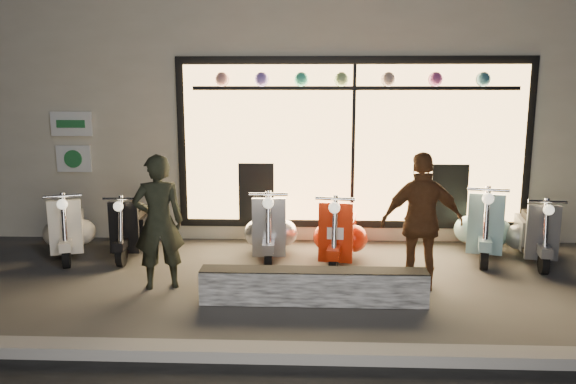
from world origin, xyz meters
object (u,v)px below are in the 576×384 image
Objects in this scene: graffiti_barrier at (313,286)px; man at (159,222)px; woman at (422,222)px; scooter_red at (339,233)px; scooter_silver at (270,228)px.

graffiti_barrier is 2.01m from man.
man is 0.98× the size of woman.
woman reaches higher than scooter_red.
scooter_silver is 1.90m from man.
woman reaches higher than graffiti_barrier.
scooter_silver is 0.86× the size of man.
man is (-2.23, -1.16, 0.42)m from scooter_red.
scooter_red is (0.99, -0.21, -0.00)m from scooter_silver.
man reaches higher than scooter_red.
graffiti_barrier is at bearing 149.27° from man.
man reaches higher than graffiti_barrier.
scooter_silver reaches higher than scooter_red.
scooter_red is at bearing 76.99° from graffiti_barrier.
scooter_red is at bearing -14.29° from scooter_silver.
woman is at bearing -41.11° from scooter_red.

